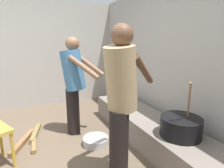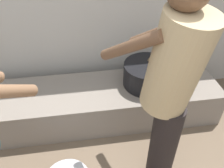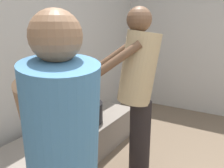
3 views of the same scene
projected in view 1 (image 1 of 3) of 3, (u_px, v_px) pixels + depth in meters
block_enclosure_left at (16, 55)px, 3.91m from camera, size 0.20×4.69×2.35m
block_enclosure_rear at (187, 61)px, 2.57m from camera, size 5.30×0.20×2.35m
hearth_ledge at (148, 129)px, 2.68m from camera, size 2.58×0.60×0.37m
cooking_pot_main at (181, 126)px, 2.11m from camera, size 0.47×0.47×0.68m
cook_in_tan_shirt at (121, 96)px, 1.80m from camera, size 0.64×0.73×1.60m
cook_in_blue_shirt at (74, 81)px, 2.77m from camera, size 0.64×0.70×1.51m
metal_mixing_bowl at (96, 141)px, 2.62m from camera, size 0.36×0.36×0.11m
firewood_pile at (30, 139)px, 2.71m from camera, size 0.84×0.45×0.07m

